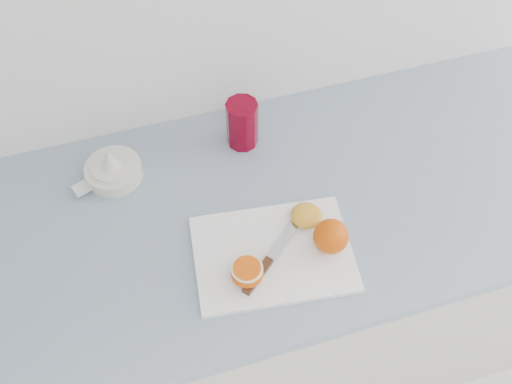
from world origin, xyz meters
TOP-DOWN VIEW (x-y plane):
  - counter at (-0.03, 1.70)m, footprint 2.60×0.64m
  - cutting_board at (0.03, 1.57)m, footprint 0.34×0.26m
  - whole_orange at (0.15, 1.55)m, footprint 0.07×0.07m
  - half_orange at (-0.03, 1.53)m, footprint 0.06×0.06m
  - squeezed_shell at (0.12, 1.63)m, footprint 0.07×0.07m
  - paring_knife at (0.00, 1.54)m, footprint 0.17×0.14m
  - citrus_juicer at (-0.24, 1.87)m, footprint 0.16×0.13m
  - red_tumbler at (0.06, 1.88)m, footprint 0.07×0.07m

SIDE VIEW (x-z plane):
  - counter at x=-0.03m, z-range 0.00..0.89m
  - cutting_board at x=0.03m, z-range 0.89..0.90m
  - paring_knife at x=0.00m, z-range 0.90..0.91m
  - citrus_juicer at x=-0.24m, z-range 0.87..0.96m
  - squeezed_shell at x=0.12m, z-range 0.90..0.93m
  - half_orange at x=-0.03m, z-range 0.90..0.94m
  - whole_orange at x=0.15m, z-range 0.90..0.97m
  - red_tumbler at x=0.06m, z-range 0.89..1.01m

